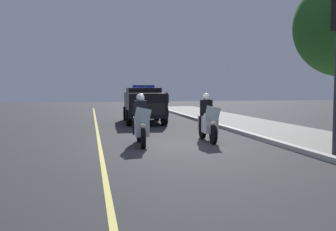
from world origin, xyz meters
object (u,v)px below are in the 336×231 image
object	(u,v)px
police_motorcycle_lead_right	(208,122)
police_suv	(144,103)
police_motorcycle_lead_left	(141,124)
cyclist_background	(166,104)

from	to	relation	value
police_motorcycle_lead_right	police_suv	distance (m)	7.77
police_motorcycle_lead_left	police_suv	world-z (taller)	police_suv
police_motorcycle_lead_right	cyclist_background	bearing A→B (deg)	176.51
police_suv	cyclist_background	bearing A→B (deg)	149.85
police_motorcycle_lead_right	cyclist_background	xyz separation A→B (m)	(-10.94, 0.67, 0.14)
cyclist_background	police_suv	bearing A→B (deg)	-30.15
police_motorcycle_lead_right	police_suv	bearing A→B (deg)	-170.85
police_motorcycle_lead_left	police_suv	bearing A→B (deg)	171.45
police_motorcycle_lead_left	police_suv	xyz separation A→B (m)	(-8.10, 1.22, 0.37)
cyclist_background	police_motorcycle_lead_left	bearing A→B (deg)	-15.34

